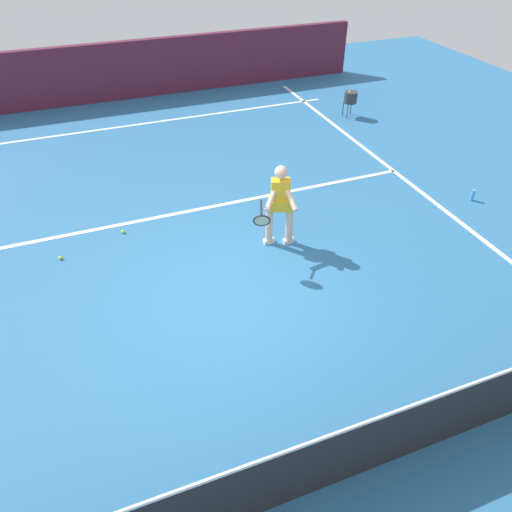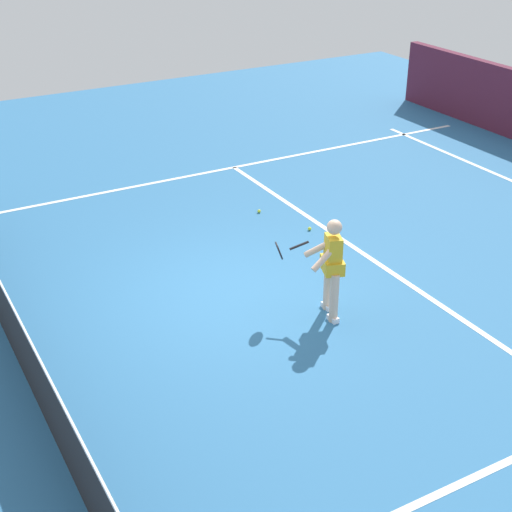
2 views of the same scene
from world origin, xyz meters
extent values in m
plane|color=teal|center=(0.00, 0.00, 0.00)|extent=(25.91, 25.91, 0.00)
cube|color=#561E33|center=(0.00, -9.67, 0.82)|extent=(14.77, 0.24, 1.64)
cube|color=white|center=(0.00, -7.47, 0.00)|extent=(10.77, 0.10, 0.01)
cube|color=white|center=(0.00, -2.65, 0.00)|extent=(9.77, 0.10, 0.01)
cube|color=white|center=(-4.89, 0.00, 0.00)|extent=(0.10, 17.93, 0.01)
cube|color=#232326|center=(0.00, 3.32, 0.49)|extent=(10.29, 0.02, 0.99)
cube|color=white|center=(0.00, 3.32, 1.01)|extent=(10.29, 0.02, 0.04)
cylinder|color=beige|center=(-1.49, -0.96, 0.39)|extent=(0.13, 0.13, 0.78)
cylinder|color=beige|center=(-1.15, -1.09, 0.39)|extent=(0.13, 0.13, 0.78)
cube|color=white|center=(-1.49, -0.96, 0.04)|extent=(0.20, 0.10, 0.08)
cube|color=white|center=(-1.15, -1.09, 0.04)|extent=(0.20, 0.10, 0.08)
cube|color=gold|center=(-1.32, -1.02, 1.04)|extent=(0.37, 0.30, 0.52)
cube|color=gold|center=(-1.32, -1.02, 0.84)|extent=(0.47, 0.40, 0.20)
sphere|color=beige|center=(-1.32, -1.02, 1.44)|extent=(0.22, 0.22, 0.22)
cylinder|color=beige|center=(-1.41, -0.83, 1.06)|extent=(0.13, 0.48, 0.37)
cylinder|color=beige|center=(-1.13, -0.93, 1.06)|extent=(0.40, 0.40, 0.37)
cylinder|color=black|center=(-0.86, -0.74, 1.02)|extent=(0.13, 0.29, 0.14)
torus|color=black|center=(-0.76, -0.46, 0.96)|extent=(0.31, 0.21, 0.28)
cylinder|color=beige|center=(-0.76, -0.46, 0.96)|extent=(0.26, 0.16, 0.23)
sphere|color=#D1E533|center=(2.45, -1.93, 0.03)|extent=(0.07, 0.07, 0.07)
sphere|color=#D1E533|center=(1.30, -2.35, 0.03)|extent=(0.07, 0.07, 0.07)
cylinder|color=#333338|center=(-5.55, -5.91, 0.55)|extent=(0.36, 0.36, 0.30)
cylinder|color=#333338|center=(-5.42, -5.79, 0.20)|extent=(0.02, 0.02, 0.40)
cylinder|color=#333338|center=(-5.68, -6.04, 0.20)|extent=(0.02, 0.02, 0.40)
cylinder|color=#333338|center=(-5.42, -6.04, 0.20)|extent=(0.02, 0.02, 0.40)
sphere|color=#D1E533|center=(-5.50, -5.91, 0.71)|extent=(0.07, 0.07, 0.07)
cylinder|color=#4C9EE5|center=(-5.66, -0.97, 0.12)|extent=(0.07, 0.07, 0.24)
camera|label=1|loc=(1.61, 5.49, 5.19)|focal=33.71mm
camera|label=2|loc=(-9.08, 4.55, 5.89)|focal=52.39mm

